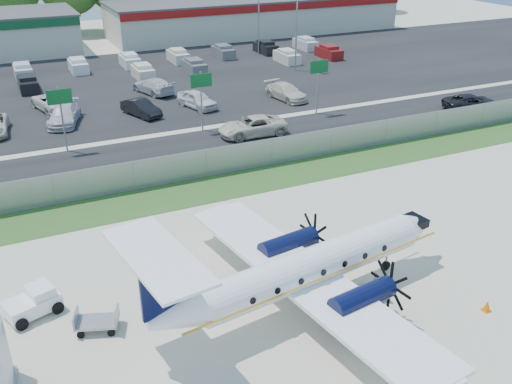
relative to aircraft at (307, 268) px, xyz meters
name	(u,v)px	position (x,y,z in m)	size (l,w,h in m)	color
ground	(308,283)	(0.93, 1.42, -1.96)	(170.00, 170.00, 0.00)	beige
grass_verge	(218,188)	(0.93, 13.42, -1.95)	(170.00, 4.00, 0.02)	#2D561E
access_road	(184,152)	(0.93, 20.42, -1.95)	(170.00, 8.00, 0.02)	black
parking_lot	(121,86)	(0.93, 41.42, -1.95)	(170.00, 32.00, 0.02)	black
perimeter_fence	(206,163)	(0.93, 15.42, -0.96)	(120.00, 0.06, 1.99)	gray
building_east	(255,15)	(26.93, 63.41, 0.67)	(44.40, 12.40, 5.24)	beige
sign_left	(61,106)	(-7.07, 24.33, 1.65)	(1.80, 0.26, 5.00)	gray
sign_mid	(201,89)	(3.93, 24.33, 1.65)	(1.80, 0.26, 5.00)	gray
sign_right	(319,74)	(14.93, 24.33, 1.65)	(1.80, 0.26, 5.00)	gray
light_pole_ne	(297,25)	(20.93, 39.42, 3.27)	(0.90, 0.35, 9.09)	gray
light_pole_se	(259,12)	(20.93, 49.42, 3.27)	(0.90, 0.35, 9.09)	gray
tree_line	(70,33)	(0.93, 75.42, -1.96)	(112.00, 6.00, 14.00)	#2B5C1B
aircraft	(307,268)	(0.00, 0.00, 0.00)	(16.58, 16.29, 5.07)	white
pushback_tug	(34,302)	(-11.37, 4.58, -1.36)	(2.62, 2.26, 1.24)	white
baggage_cart_near	(97,321)	(-9.06, 2.22, -1.52)	(2.08, 1.63, 0.95)	gray
baggage_cart_far	(363,291)	(2.60, -0.79, -1.51)	(1.96, 1.32, 0.96)	gray
cone_nose	(487,306)	(7.17, -3.93, -1.70)	(0.39, 0.39, 0.55)	orange
cone_port_wing	(419,349)	(2.49, -4.93, -1.68)	(0.42, 0.42, 0.60)	orange
cone_starboard_wing	(176,173)	(-0.97, 16.43, -1.72)	(0.36, 0.36, 0.52)	orange
road_car_mid	(252,135)	(7.23, 21.60, -1.96)	(2.58, 5.59, 1.55)	beige
road_car_east	(470,110)	(28.43, 19.22, -1.96)	(2.39, 5.19, 1.44)	black
parked_car_b	(65,123)	(-6.24, 31.18, -1.96)	(2.23, 5.49, 1.59)	silver
parked_car_c	(142,116)	(0.32, 30.48, -1.96)	(1.55, 4.46, 1.47)	black
parked_car_d	(198,108)	(5.71, 30.64, -1.96)	(1.86, 4.61, 1.57)	silver
parked_car_e	(286,99)	(14.53, 29.56, -1.96)	(2.11, 5.19, 1.51)	beige
parked_car_f	(54,110)	(-6.60, 35.66, -1.96)	(2.68, 5.82, 1.62)	silver
parked_car_g	(154,93)	(3.31, 37.11, -1.96)	(2.18, 5.37, 1.56)	silver
far_parking_rows	(111,75)	(0.93, 46.42, -1.96)	(56.00, 10.00, 1.60)	gray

